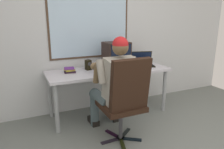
{
  "coord_description": "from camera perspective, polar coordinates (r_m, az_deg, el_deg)",
  "views": [
    {
      "loc": [
        -1.29,
        -1.1,
        1.52
      ],
      "look_at": [
        -0.14,
        1.45,
        0.75
      ],
      "focal_mm": 34.57,
      "sensor_mm": 36.0,
      "label": 1
    }
  ],
  "objects": [
    {
      "name": "wall_rear",
      "position": [
        3.56,
        -3.18,
        11.27
      ],
      "size": [
        5.31,
        0.08,
        2.53
      ],
      "color": "silver",
      "rests_on": "ground"
    },
    {
      "name": "desk",
      "position": [
        3.3,
        -0.8,
        -0.06
      ],
      "size": [
        1.86,
        0.67,
        0.72
      ],
      "color": "#92979B",
      "rests_on": "ground"
    },
    {
      "name": "office_chair",
      "position": [
        2.51,
        3.64,
        -6.03
      ],
      "size": [
        0.51,
        0.55,
        1.08
      ],
      "color": "black",
      "rests_on": "ground"
    },
    {
      "name": "person_seated",
      "position": [
        2.71,
        0.82,
        -2.78
      ],
      "size": [
        0.54,
        0.78,
        1.29
      ],
      "color": "#435357",
      "rests_on": "ground"
    },
    {
      "name": "crt_monitor",
      "position": [
        3.31,
        1.18,
        5.5
      ],
      "size": [
        0.39,
        0.32,
        0.41
      ],
      "color": "beige",
      "rests_on": "desk"
    },
    {
      "name": "laptop",
      "position": [
        3.59,
        7.93,
        3.35
      ],
      "size": [
        0.42,
        0.37,
        0.22
      ],
      "color": "black",
      "rests_on": "desk"
    },
    {
      "name": "wine_glass",
      "position": [
        3.06,
        -4.04,
        2.25
      ],
      "size": [
        0.08,
        0.08,
        0.15
      ],
      "color": "silver",
      "rests_on": "desk"
    },
    {
      "name": "desk_speaker",
      "position": [
        3.28,
        -6.31,
        2.55
      ],
      "size": [
        0.09,
        0.1,
        0.15
      ],
      "color": "black",
      "rests_on": "desk"
    },
    {
      "name": "book_stack",
      "position": [
        3.17,
        -11.16,
        1.15
      ],
      "size": [
        0.17,
        0.15,
        0.07
      ],
      "color": "black",
      "rests_on": "desk"
    }
  ]
}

